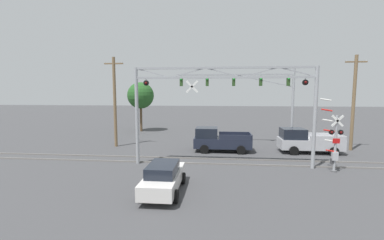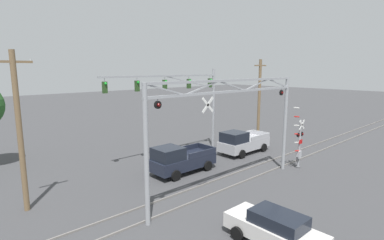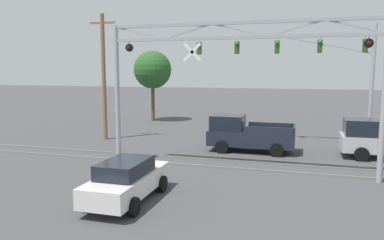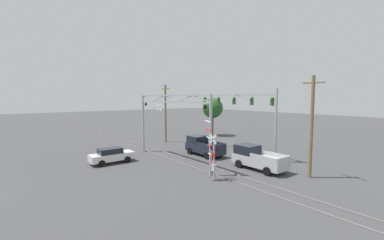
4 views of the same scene
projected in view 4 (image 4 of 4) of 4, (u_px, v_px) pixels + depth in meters
rail_track_near at (173, 160)px, 26.84m from camera, size 80.00×0.08×0.10m
rail_track_far at (184, 158)px, 27.72m from camera, size 80.00×0.08×0.10m
crossing_gantry at (171, 116)px, 26.26m from camera, size 12.48×0.28×6.90m
crossing_signal_mast at (213, 158)px, 20.48m from camera, size 1.53×0.35×4.80m
traffic_signal_span at (251, 109)px, 28.25m from camera, size 11.59×0.39×7.52m
pickup_truck_lead at (203, 146)px, 29.56m from camera, size 4.95×2.25×2.10m
pickup_truck_following at (257, 158)px, 23.83m from camera, size 5.10×2.25×2.10m
sedan_waiting at (111, 155)px, 25.91m from camera, size 1.90×4.32×1.54m
utility_pole_left at (166, 113)px, 37.64m from camera, size 1.80×0.28×8.45m
utility_pole_right at (312, 126)px, 20.96m from camera, size 1.80×0.28×8.41m
background_tree_beyond_span at (213, 108)px, 44.00m from camera, size 3.49×3.49×6.53m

